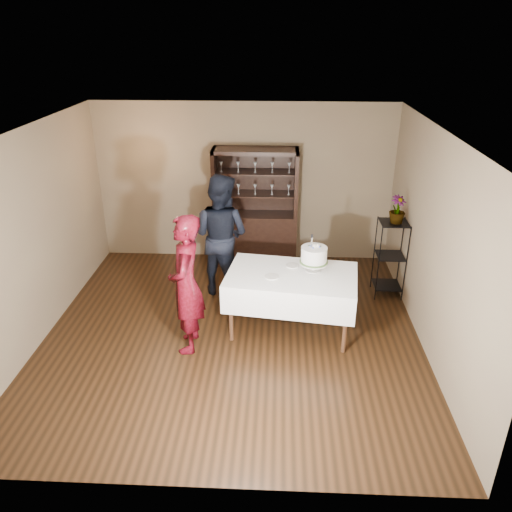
# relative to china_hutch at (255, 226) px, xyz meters

# --- Properties ---
(floor) EXTENTS (5.00, 5.00, 0.00)m
(floor) POSITION_rel_china_hutch_xyz_m (-0.20, -2.25, -0.66)
(floor) COLOR black
(floor) RESTS_ON ground
(ceiling) EXTENTS (5.00, 5.00, 0.00)m
(ceiling) POSITION_rel_china_hutch_xyz_m (-0.20, -2.25, 2.04)
(ceiling) COLOR silver
(ceiling) RESTS_ON back_wall
(back_wall) EXTENTS (5.00, 0.02, 2.70)m
(back_wall) POSITION_rel_china_hutch_xyz_m (-0.20, 0.25, 0.69)
(back_wall) COLOR brown
(back_wall) RESTS_ON floor
(wall_left) EXTENTS (0.02, 5.00, 2.70)m
(wall_left) POSITION_rel_china_hutch_xyz_m (-2.70, -2.25, 0.69)
(wall_left) COLOR brown
(wall_left) RESTS_ON floor
(wall_right) EXTENTS (0.02, 5.00, 2.70)m
(wall_right) POSITION_rel_china_hutch_xyz_m (2.30, -2.25, 0.69)
(wall_right) COLOR brown
(wall_right) RESTS_ON floor
(china_hutch) EXTENTS (1.40, 0.48, 2.00)m
(china_hutch) POSITION_rel_china_hutch_xyz_m (0.00, 0.00, 0.00)
(china_hutch) COLOR black
(china_hutch) RESTS_ON floor
(plant_etagere) EXTENTS (0.42, 0.42, 1.20)m
(plant_etagere) POSITION_rel_china_hutch_xyz_m (2.08, -1.05, -0.01)
(plant_etagere) COLOR black
(plant_etagere) RESTS_ON floor
(cake_table) EXTENTS (1.81, 1.25, 0.85)m
(cake_table) POSITION_rel_china_hutch_xyz_m (0.58, -2.11, -0.02)
(cake_table) COLOR white
(cake_table) RESTS_ON floor
(woman) EXTENTS (0.48, 0.69, 1.81)m
(woman) POSITION_rel_china_hutch_xyz_m (-0.73, -2.57, 0.24)
(woman) COLOR #370508
(woman) RESTS_ON floor
(man) EXTENTS (1.12, 1.02, 1.88)m
(man) POSITION_rel_china_hutch_xyz_m (-0.47, -1.07, 0.28)
(man) COLOR black
(man) RESTS_ON floor
(cake) EXTENTS (0.38, 0.38, 0.52)m
(cake) POSITION_rel_china_hutch_xyz_m (0.87, -1.99, 0.39)
(cake) COLOR beige
(cake) RESTS_ON cake_table
(plate_near) EXTENTS (0.23, 0.23, 0.01)m
(plate_near) POSITION_rel_china_hutch_xyz_m (0.32, -2.21, 0.19)
(plate_near) COLOR beige
(plate_near) RESTS_ON cake_table
(plate_far) EXTENTS (0.23, 0.23, 0.01)m
(plate_far) POSITION_rel_china_hutch_xyz_m (0.59, -1.88, 0.19)
(plate_far) COLOR beige
(plate_far) RESTS_ON cake_table
(potted_plant) EXTENTS (0.31, 0.31, 0.41)m
(potted_plant) POSITION_rel_china_hutch_xyz_m (2.10, -1.08, 0.73)
(potted_plant) COLOR #456530
(potted_plant) RESTS_ON plant_etagere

